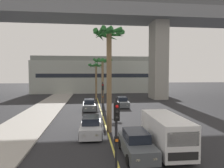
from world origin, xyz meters
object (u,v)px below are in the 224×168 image
Objects in this scene: palm_tree_near_median at (96,70)px; palm_tree_far_median at (102,67)px; traffic_light_median_far at (103,94)px; palm_tree_mid_median at (109,51)px; car_queue_second at (122,102)px; traffic_light_median_near at (116,132)px; car_queue_front at (136,144)px; car_queue_third at (91,127)px; car_queue_fourth at (89,105)px; delivery_van at (166,132)px.

palm_tree_near_median is 0.93× the size of palm_tree_far_median.
palm_tree_mid_median is at bearing -89.01° from traffic_light_median_far.
traffic_light_median_near is at bearing -100.13° from car_queue_second.
car_queue_front is 1.00× the size of car_queue_second.
car_queue_front and car_queue_third have the same top height.
car_queue_second is 0.45× the size of palm_tree_mid_median.
car_queue_third is 6.70m from palm_tree_mid_median.
palm_tree_mid_median reaches higher than traffic_light_median_near.
palm_tree_far_median reaches higher than car_queue_second.
palm_tree_far_median reaches higher than traffic_light_median_far.
palm_tree_mid_median is (1.76, -10.69, 6.46)m from car_queue_fourth.
car_queue_fourth is at bearing -110.44° from palm_tree_far_median.
palm_tree_near_median is at bearing 99.38° from palm_tree_far_median.
car_queue_fourth is 0.53× the size of palm_tree_far_median.
palm_tree_far_median reaches higher than traffic_light_median_near.
palm_tree_mid_median is (0.11, -6.41, 4.47)m from traffic_light_median_far.
palm_tree_mid_median is 16.94m from palm_tree_far_median.
car_queue_front and car_queue_second have the same top height.
traffic_light_median_near and traffic_light_median_far have the same top height.
traffic_light_median_near is at bearing -92.50° from palm_tree_far_median.
car_queue_fourth is at bearing 108.30° from delivery_van.
palm_tree_far_median is at bearing -80.62° from palm_tree_near_median.
traffic_light_median_far is 0.46× the size of palm_tree_mid_median.
traffic_light_median_far is 0.53× the size of palm_tree_far_median.
palm_tree_near_median is at bearing 93.34° from car_queue_front.
palm_tree_far_median is (2.32, 6.22, 5.64)m from car_queue_fourth.
palm_tree_far_median reaches higher than car_queue_third.
palm_tree_mid_median is (-3.35, 4.77, 5.90)m from delivery_van.
car_queue_front is at bearing -83.41° from traffic_light_median_far.
delivery_van is at bearing -82.65° from palm_tree_far_median.
palm_tree_far_median is (0.95, -5.74, 0.55)m from palm_tree_near_median.
palm_tree_far_median is (1.14, 26.01, 3.65)m from traffic_light_median_near.
delivery_van is at bearing -82.23° from palm_tree_near_median.
car_queue_front is at bearing -86.66° from palm_tree_near_median.
car_queue_front is at bearing 64.65° from traffic_light_median_near.
palm_tree_mid_median is at bearing 25.90° from car_queue_third.
delivery_van is 28.05m from palm_tree_near_median.
palm_tree_near_median reaches higher than traffic_light_median_far.
car_queue_front is 0.78× the size of delivery_van.
palm_tree_far_median is (-2.78, 4.08, 5.64)m from car_queue_second.
car_queue_second is (2.10, 18.09, 0.00)m from car_queue_front.
palm_tree_mid_median is at bearing -91.89° from palm_tree_far_median.
car_queue_second is at bearing 61.76° from traffic_light_median_far.
car_queue_second is 14.75m from palm_tree_mid_median.
traffic_light_median_near reaches higher than car_queue_third.
car_queue_second and car_queue_fourth have the same top height.
car_queue_third is at bearing -101.71° from traffic_light_median_far.
palm_tree_mid_median is at bearing -89.01° from palm_tree_near_median.
delivery_van reaches higher than car_queue_front.
palm_tree_far_median reaches higher than delivery_van.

